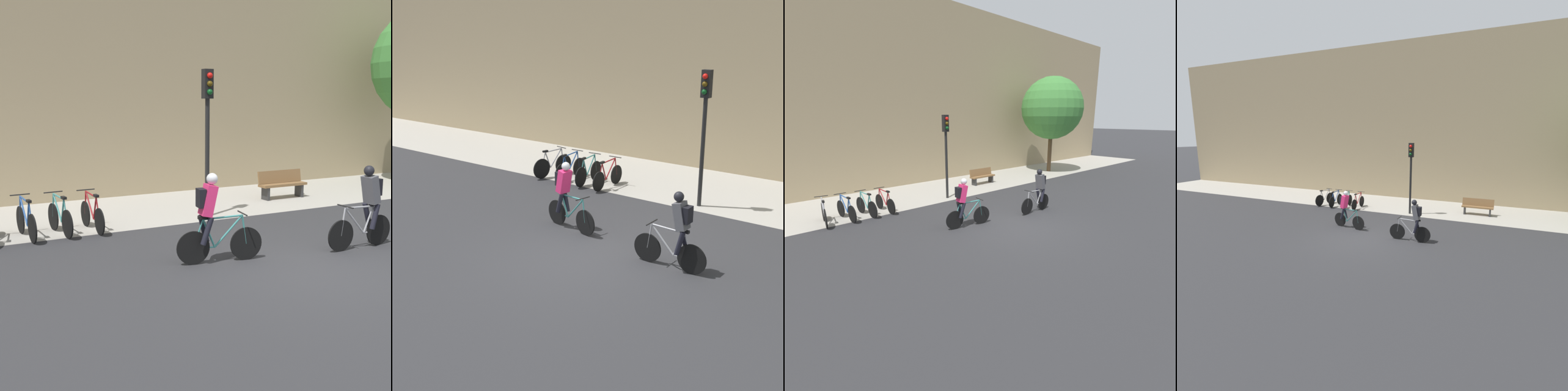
{
  "view_description": "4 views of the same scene",
  "coord_description": "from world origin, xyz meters",
  "views": [
    {
      "loc": [
        -6.5,
        -7.6,
        3.17
      ],
      "look_at": [
        -0.86,
        2.92,
        1.04
      ],
      "focal_mm": 50.0,
      "sensor_mm": 36.0,
      "label": 1
    },
    {
      "loc": [
        7.05,
        -9.11,
        5.12
      ],
      "look_at": [
        -1.05,
        1.74,
        0.83
      ],
      "focal_mm": 50.0,
      "sensor_mm": 36.0,
      "label": 2
    },
    {
      "loc": [
        -7.87,
        -6.69,
        3.79
      ],
      "look_at": [
        0.16,
        2.14,
        0.74
      ],
      "focal_mm": 28.0,
      "sensor_mm": 36.0,
      "label": 3
    },
    {
      "loc": [
        5.52,
        -10.99,
        4.38
      ],
      "look_at": [
        -1.15,
        3.78,
        1.12
      ],
      "focal_mm": 28.0,
      "sensor_mm": 36.0,
      "label": 4
    }
  ],
  "objects": [
    {
      "name": "parked_bike_0",
      "position": [
        -4.97,
        4.94,
        0.41
      ],
      "size": [
        0.47,
        1.65,
        0.98
      ],
      "color": "black",
      "rests_on": "ground"
    },
    {
      "name": "ground",
      "position": [
        0.0,
        0.0,
        0.0
      ],
      "size": [
        200.0,
        200.0,
        0.0
      ],
      "primitive_type": "plane",
      "color": "#2B2B2D"
    },
    {
      "name": "cyclist_grey",
      "position": [
        2.12,
        0.7,
        0.95
      ],
      "size": [
        1.76,
        0.46,
        1.78
      ],
      "color": "black",
      "rests_on": "ground"
    },
    {
      "name": "cyclist_pink",
      "position": [
        -1.4,
        1.27,
        0.95
      ],
      "size": [
        1.74,
        0.55,
        1.77
      ],
      "color": "black",
      "rests_on": "ground"
    },
    {
      "name": "traffic_light_pole",
      "position": [
        0.6,
        4.98,
        2.7
      ],
      "size": [
        0.26,
        0.3,
        3.92
      ],
      "color": "black",
      "rests_on": "ground"
    },
    {
      "name": "bench",
      "position": [
        4.08,
        6.28,
        0.47
      ],
      "size": [
        1.66,
        0.44,
        0.89
      ],
      "color": "brown",
      "rests_on": "ground"
    },
    {
      "name": "parked_bike_2",
      "position": [
        -3.4,
        4.93,
        0.4
      ],
      "size": [
        0.46,
        1.63,
        0.97
      ],
      "color": "black",
      "rests_on": "ground"
    },
    {
      "name": "parked_bike_1",
      "position": [
        -4.18,
        4.93,
        0.4
      ],
      "size": [
        0.46,
        1.7,
        0.96
      ],
      "color": "black",
      "rests_on": "ground"
    },
    {
      "name": "building_facade",
      "position": [
        0.0,
        9.3,
        5.17
      ],
      "size": [
        44.0,
        0.6,
        10.33
      ],
      "primitive_type": "cube",
      "color": "#9E8966",
      "rests_on": "ground"
    },
    {
      "name": "kerb_strip",
      "position": [
        0.0,
        6.75,
        0.0
      ],
      "size": [
        44.0,
        4.5,
        0.01
      ],
      "primitive_type": "cube",
      "color": "#A39E93",
      "rests_on": "ground"
    },
    {
      "name": "parked_bike_3",
      "position": [
        -2.62,
        4.93,
        0.39
      ],
      "size": [
        0.46,
        1.69,
        0.95
      ],
      "color": "black",
      "rests_on": "ground"
    }
  ]
}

